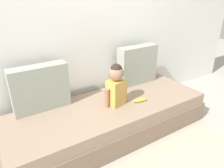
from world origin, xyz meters
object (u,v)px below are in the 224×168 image
at_px(toddler, 116,84).
at_px(banana, 140,100).
at_px(couch, 109,119).
at_px(throw_pillow_left, 40,88).
at_px(throw_pillow_right, 137,65).

bearing_deg(toddler, banana, -22.60).
relative_size(couch, throw_pillow_left, 4.01).
xyz_separation_m(couch, toddler, (0.07, -0.03, 0.44)).
distance_m(throw_pillow_left, toddler, 0.81).
distance_m(couch, banana, 0.42).
distance_m(couch, throw_pillow_left, 0.85).
height_order(couch, toddler, toddler).
xyz_separation_m(couch, throw_pillow_right, (0.65, 0.33, 0.45)).
xyz_separation_m(toddler, banana, (0.26, -0.11, -0.23)).
distance_m(throw_pillow_right, banana, 0.61).
relative_size(couch, banana, 13.96).
bearing_deg(throw_pillow_left, throw_pillow_right, 0.00).
relative_size(throw_pillow_left, banana, 3.48).
bearing_deg(banana, throw_pillow_right, 55.19).
height_order(toddler, banana, toddler).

